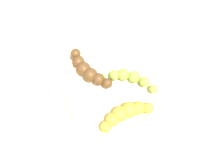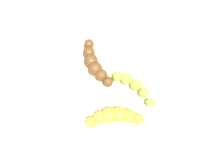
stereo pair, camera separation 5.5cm
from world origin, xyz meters
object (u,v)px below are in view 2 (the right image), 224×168
at_px(fruit_bowl, 112,87).
at_px(banana_green, 130,84).
at_px(banana_spotted, 114,116).
at_px(banana_overripe, 95,64).

bearing_deg(fruit_bowl, banana_green, -54.58).
bearing_deg(banana_spotted, fruit_bowl, -0.22).
xyz_separation_m(banana_overripe, banana_spotted, (-0.08, -0.11, 0.00)).
relative_size(banana_overripe, banana_spotted, 1.05).
distance_m(fruit_bowl, banana_spotted, 0.08).
bearing_deg(banana_spotted, banana_green, -29.62).
xyz_separation_m(banana_green, banana_overripe, (-0.00, 0.10, 0.00)).
distance_m(fruit_bowl, banana_green, 0.05).
relative_size(fruit_bowl, banana_green, 1.63).
relative_size(fruit_bowl, banana_overripe, 2.04).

